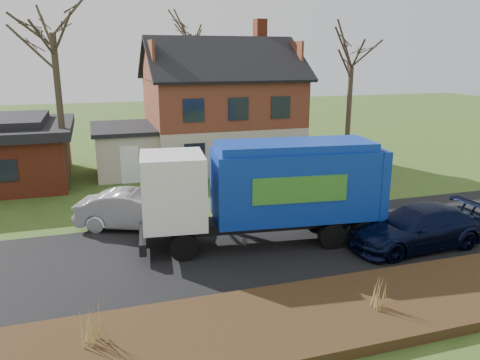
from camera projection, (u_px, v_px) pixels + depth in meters
name	position (u px, v px, depth m)	size (l,w,h in m)	color
ground	(269.00, 245.00, 17.68)	(120.00, 120.00, 0.00)	#33521B
road	(269.00, 245.00, 17.68)	(80.00, 7.00, 0.02)	black
mulch_verge	(339.00, 312.00, 12.76)	(80.00, 3.50, 0.30)	black
main_house	(214.00, 103.00, 29.89)	(12.95, 8.95, 9.26)	#BFB299
garbage_truck	(269.00, 186.00, 17.39)	(9.27, 3.43, 3.88)	black
silver_sedan	(135.00, 210.00, 19.25)	(1.66, 4.77, 1.57)	#B3B6BB
navy_wagon	(417.00, 227.00, 17.34)	(2.17, 5.34, 1.55)	black
tree_front_west	(50.00, 7.00, 22.67)	(3.76, 3.76, 11.17)	#3C3324
tree_front_east	(353.00, 48.00, 26.52)	(3.25, 3.25, 9.04)	#403126
tree_back	(189.00, 19.00, 37.15)	(3.70, 3.70, 11.72)	#413427
grass_clump_west	(93.00, 323.00, 11.05)	(0.39, 0.32, 1.03)	tan
grass_clump_mid	(380.00, 293.00, 12.57)	(0.33, 0.27, 0.92)	#A58C48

